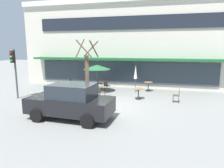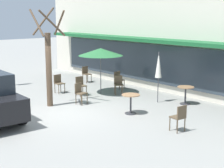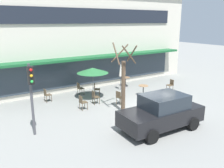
{
  "view_description": "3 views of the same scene",
  "coord_description": "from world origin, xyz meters",
  "px_view_note": "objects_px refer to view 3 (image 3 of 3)",
  "views": [
    {
      "loc": [
        3.27,
        -11.26,
        3.48
      ],
      "look_at": [
        -0.13,
        2.32,
        0.94
      ],
      "focal_mm": 32.0,
      "sensor_mm": 36.0,
      "label": 1
    },
    {
      "loc": [
        10.94,
        -6.73,
        3.72
      ],
      "look_at": [
        0.06,
        2.67,
        0.83
      ],
      "focal_mm": 55.0,
      "sensor_mm": 36.0,
      "label": 2
    },
    {
      "loc": [
        -9.04,
        -10.23,
        5.2
      ],
      "look_at": [
        -0.31,
        2.98,
        0.99
      ],
      "focal_mm": 38.0,
      "sensor_mm": 36.0,
      "label": 3
    }
  ],
  "objects_px": {
    "cafe_table_streetside": "(143,89)",
    "cafe_chair_6": "(80,88)",
    "parked_sedan": "(162,112)",
    "cafe_chair_2": "(47,94)",
    "cafe_chair_1": "(96,89)",
    "cafe_table_near_wall": "(126,80)",
    "cafe_chair_5": "(171,84)",
    "patio_umbrella_green_folded": "(93,70)",
    "cafe_chair_0": "(119,97)",
    "cafe_chair_3": "(82,102)",
    "cafe_chair_4": "(95,96)",
    "patio_umbrella_cream_folded": "(121,69)",
    "traffic_light_pole": "(31,88)",
    "street_tree": "(123,82)"
  },
  "relations": [
    {
      "from": "patio_umbrella_green_folded",
      "to": "cafe_chair_6",
      "type": "relative_size",
      "value": 2.47
    },
    {
      "from": "cafe_chair_2",
      "to": "traffic_light_pole",
      "type": "bearing_deg",
      "value": -115.02
    },
    {
      "from": "cafe_chair_2",
      "to": "cafe_chair_5",
      "type": "relative_size",
      "value": 1.0
    },
    {
      "from": "cafe_table_streetside",
      "to": "traffic_light_pole",
      "type": "xyz_separation_m",
      "value": [
        -8.24,
        -1.88,
        1.78
      ]
    },
    {
      "from": "cafe_chair_1",
      "to": "parked_sedan",
      "type": "bearing_deg",
      "value": -90.04
    },
    {
      "from": "cafe_chair_5",
      "to": "cafe_table_near_wall",
      "type": "bearing_deg",
      "value": 124.2
    },
    {
      "from": "cafe_chair_5",
      "to": "traffic_light_pole",
      "type": "bearing_deg",
      "value": -171.4
    },
    {
      "from": "cafe_table_near_wall",
      "to": "patio_umbrella_cream_folded",
      "type": "distance_m",
      "value": 1.62
    },
    {
      "from": "cafe_chair_2",
      "to": "cafe_chair_5",
      "type": "height_order",
      "value": "same"
    },
    {
      "from": "cafe_table_near_wall",
      "to": "street_tree",
      "type": "distance_m",
      "value": 5.86
    },
    {
      "from": "cafe_chair_4",
      "to": "patio_umbrella_cream_folded",
      "type": "bearing_deg",
      "value": 28.09
    },
    {
      "from": "cafe_chair_0",
      "to": "cafe_chair_4",
      "type": "relative_size",
      "value": 1.0
    },
    {
      "from": "cafe_table_near_wall",
      "to": "cafe_chair_5",
      "type": "bearing_deg",
      "value": -55.8
    },
    {
      "from": "cafe_table_streetside",
      "to": "street_tree",
      "type": "distance_m",
      "value": 3.74
    },
    {
      "from": "parked_sedan",
      "to": "street_tree",
      "type": "xyz_separation_m",
      "value": [
        -0.23,
        2.9,
        0.96
      ]
    },
    {
      "from": "cafe_chair_1",
      "to": "parked_sedan",
      "type": "relative_size",
      "value": 0.21
    },
    {
      "from": "cafe_table_streetside",
      "to": "cafe_chair_4",
      "type": "distance_m",
      "value": 3.79
    },
    {
      "from": "cafe_chair_1",
      "to": "parked_sedan",
      "type": "distance_m",
      "value": 6.53
    },
    {
      "from": "cafe_table_streetside",
      "to": "cafe_chair_6",
      "type": "xyz_separation_m",
      "value": [
        -3.7,
        2.69,
        0.01
      ]
    },
    {
      "from": "cafe_chair_2",
      "to": "cafe_chair_3",
      "type": "height_order",
      "value": "same"
    },
    {
      "from": "patio_umbrella_cream_folded",
      "to": "cafe_chair_0",
      "type": "relative_size",
      "value": 2.47
    },
    {
      "from": "street_tree",
      "to": "parked_sedan",
      "type": "bearing_deg",
      "value": -85.49
    },
    {
      "from": "patio_umbrella_green_folded",
      "to": "cafe_chair_2",
      "type": "height_order",
      "value": "patio_umbrella_green_folded"
    },
    {
      "from": "patio_umbrella_cream_folded",
      "to": "traffic_light_pole",
      "type": "height_order",
      "value": "traffic_light_pole"
    },
    {
      "from": "parked_sedan",
      "to": "traffic_light_pole",
      "type": "distance_m",
      "value": 6.25
    },
    {
      "from": "cafe_chair_5",
      "to": "street_tree",
      "type": "relative_size",
      "value": 0.22
    },
    {
      "from": "cafe_table_streetside",
      "to": "cafe_chair_2",
      "type": "distance_m",
      "value": 6.69
    },
    {
      "from": "cafe_table_streetside",
      "to": "cafe_chair_4",
      "type": "xyz_separation_m",
      "value": [
        -3.77,
        0.36,
        0.01
      ]
    },
    {
      "from": "cafe_chair_3",
      "to": "traffic_light_pole",
      "type": "relative_size",
      "value": 0.26
    },
    {
      "from": "cafe_chair_3",
      "to": "street_tree",
      "type": "bearing_deg",
      "value": -40.62
    },
    {
      "from": "cafe_chair_1",
      "to": "cafe_chair_4",
      "type": "height_order",
      "value": "same"
    },
    {
      "from": "cafe_chair_0",
      "to": "cafe_chair_3",
      "type": "distance_m",
      "value": 2.45
    },
    {
      "from": "cafe_table_near_wall",
      "to": "cafe_chair_4",
      "type": "xyz_separation_m",
      "value": [
        -4.24,
        -2.4,
        0.01
      ]
    },
    {
      "from": "cafe_table_streetside",
      "to": "cafe_chair_5",
      "type": "xyz_separation_m",
      "value": [
        2.52,
        -0.25,
        0.01
      ]
    },
    {
      "from": "patio_umbrella_cream_folded",
      "to": "cafe_chair_1",
      "type": "relative_size",
      "value": 2.47
    },
    {
      "from": "patio_umbrella_cream_folded",
      "to": "cafe_chair_4",
      "type": "distance_m",
      "value": 3.87
    },
    {
      "from": "cafe_table_streetside",
      "to": "parked_sedan",
      "type": "height_order",
      "value": "parked_sedan"
    },
    {
      "from": "cafe_chair_0",
      "to": "cafe_chair_5",
      "type": "bearing_deg",
      "value": 3.76
    },
    {
      "from": "cafe_chair_1",
      "to": "cafe_chair_2",
      "type": "bearing_deg",
      "value": 170.04
    },
    {
      "from": "cafe_table_near_wall",
      "to": "patio_umbrella_green_folded",
      "type": "height_order",
      "value": "patio_umbrella_green_folded"
    },
    {
      "from": "cafe_table_near_wall",
      "to": "traffic_light_pole",
      "type": "height_order",
      "value": "traffic_light_pole"
    },
    {
      "from": "cafe_chair_4",
      "to": "traffic_light_pole",
      "type": "relative_size",
      "value": 0.26
    },
    {
      "from": "cafe_chair_3",
      "to": "street_tree",
      "type": "xyz_separation_m",
      "value": [
        1.87,
        -1.6,
        1.32
      ]
    },
    {
      "from": "patio_umbrella_cream_folded",
      "to": "cafe_chair_6",
      "type": "bearing_deg",
      "value": 169.61
    },
    {
      "from": "cafe_table_near_wall",
      "to": "patio_umbrella_green_folded",
      "type": "distance_m",
      "value": 4.4
    },
    {
      "from": "cafe_table_streetside",
      "to": "parked_sedan",
      "type": "xyz_separation_m",
      "value": [
        -2.81,
        -4.63,
        0.36
      ]
    },
    {
      "from": "patio_umbrella_green_folded",
      "to": "cafe_chair_1",
      "type": "height_order",
      "value": "patio_umbrella_green_folded"
    },
    {
      "from": "cafe_chair_0",
      "to": "parked_sedan",
      "type": "relative_size",
      "value": 0.21
    },
    {
      "from": "cafe_chair_3",
      "to": "cafe_chair_6",
      "type": "distance_m",
      "value": 3.07
    },
    {
      "from": "cafe_chair_0",
      "to": "cafe_chair_6",
      "type": "relative_size",
      "value": 1.0
    }
  ]
}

